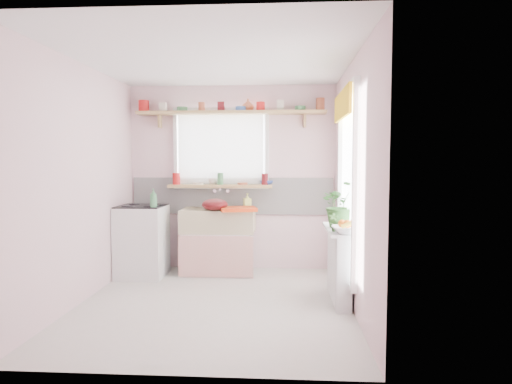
{
  "coord_description": "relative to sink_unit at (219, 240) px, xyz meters",
  "views": [
    {
      "loc": [
        0.72,
        -4.61,
        1.49
      ],
      "look_at": [
        0.39,
        0.55,
        1.13
      ],
      "focal_mm": 32.0,
      "sensor_mm": 36.0,
      "label": 1
    }
  ],
  "objects": [
    {
      "name": "room",
      "position": [
        0.81,
        -0.43,
        0.94
      ],
      "size": [
        3.2,
        3.2,
        3.2
      ],
      "color": "beige",
      "rests_on": "ground"
    },
    {
      "name": "sink_unit",
      "position": [
        0.0,
        0.0,
        0.0
      ],
      "size": [
        0.95,
        0.65,
        1.11
      ],
      "color": "white",
      "rests_on": "ground"
    },
    {
      "name": "cooker",
      "position": [
        -0.95,
        -0.24,
        0.03
      ],
      "size": [
        0.58,
        0.58,
        0.93
      ],
      "color": "white",
      "rests_on": "ground"
    },
    {
      "name": "radiator_ledge",
      "position": [
        1.45,
        -1.09,
        -0.03
      ],
      "size": [
        0.22,
        0.95,
        0.78
      ],
      "color": "white",
      "rests_on": "ground"
    },
    {
      "name": "windowsill",
      "position": [
        -0.0,
        0.19,
        0.71
      ],
      "size": [
        1.4,
        0.22,
        0.04
      ],
      "primitive_type": "cube",
      "color": "tan",
      "rests_on": "room"
    },
    {
      "name": "pine_shelf",
      "position": [
        0.15,
        0.18,
        1.69
      ],
      "size": [
        2.52,
        0.24,
        0.04
      ],
      "primitive_type": "cube",
      "color": "tan",
      "rests_on": "room"
    },
    {
      "name": "shelf_crockery",
      "position": [
        0.13,
        0.18,
        1.76
      ],
      "size": [
        2.47,
        0.11,
        0.12
      ],
      "color": "red",
      "rests_on": "pine_shelf"
    },
    {
      "name": "sill_crockery",
      "position": [
        -0.0,
        0.19,
        0.78
      ],
      "size": [
        1.35,
        0.11,
        0.12
      ],
      "color": "red",
      "rests_on": "windowsill"
    },
    {
      "name": "dish_tray",
      "position": [
        0.28,
        -0.19,
        0.44
      ],
      "size": [
        0.51,
        0.42,
        0.04
      ],
      "primitive_type": "cube",
      "rotation": [
        0.0,
        0.0,
        0.23
      ],
      "color": "#EE4215",
      "rests_on": "sink_unit"
    },
    {
      "name": "colander",
      "position": [
        -0.02,
        -0.17,
        0.49
      ],
      "size": [
        0.36,
        0.36,
        0.15
      ],
      "primitive_type": "ellipsoid",
      "rotation": [
        0.0,
        0.0,
        -0.09
      ],
      "color": "#550E12",
      "rests_on": "sink_unit"
    },
    {
      "name": "jade_plant",
      "position": [
        1.47,
        -1.06,
        0.59
      ],
      "size": [
        0.53,
        0.49,
        0.5
      ],
      "primitive_type": "imported",
      "rotation": [
        0.0,
        0.0,
        0.25
      ],
      "color": "#2F6127",
      "rests_on": "radiator_ledge"
    },
    {
      "name": "fruit_bowl",
      "position": [
        1.48,
        -1.47,
        0.38
      ],
      "size": [
        0.32,
        0.32,
        0.08
      ],
      "primitive_type": "imported",
      "rotation": [
        0.0,
        0.0,
        0.03
      ],
      "color": "silver",
      "rests_on": "radiator_ledge"
    },
    {
      "name": "herb_pot",
      "position": [
        1.36,
        -1.33,
        0.44
      ],
      "size": [
        0.1,
        0.07,
        0.18
      ],
      "primitive_type": "imported",
      "rotation": [
        0.0,
        0.0,
        -0.05
      ],
      "color": "#345D25",
      "rests_on": "radiator_ledge"
    },
    {
      "name": "soap_bottle_sink",
      "position": [
        0.37,
        0.07,
        0.52
      ],
      "size": [
        0.12,
        0.12,
        0.2
      ],
      "primitive_type": "imported",
      "rotation": [
        0.0,
        0.0,
        0.34
      ],
      "color": "#D2E465",
      "rests_on": "sink_unit"
    },
    {
      "name": "sill_cup",
      "position": [
        -0.11,
        0.25,
        0.77
      ],
      "size": [
        0.14,
        0.14,
        0.08
      ],
      "primitive_type": "imported",
      "rotation": [
        0.0,
        0.0,
        -0.43
      ],
      "color": "silver",
      "rests_on": "windowsill"
    },
    {
      "name": "sill_bowl",
      "position": [
        0.62,
        0.25,
        0.76
      ],
      "size": [
        0.21,
        0.21,
        0.06
      ],
      "primitive_type": "imported",
      "rotation": [
        0.0,
        0.0,
        -0.23
      ],
      "color": "#30489D",
      "rests_on": "windowsill"
    },
    {
      "name": "shelf_vase",
      "position": [
        0.37,
        0.24,
        1.79
      ],
      "size": [
        0.21,
        0.21,
        0.17
      ],
      "primitive_type": "imported",
      "rotation": [
        0.0,
        0.0,
        0.42
      ],
      "color": "#B55C37",
      "rests_on": "pine_shelf"
    },
    {
      "name": "cooker_bottle",
      "position": [
        -0.73,
        -0.46,
        0.6
      ],
      "size": [
        0.11,
        0.11,
        0.23
      ],
      "primitive_type": "imported",
      "rotation": [
        0.0,
        0.0,
        0.26
      ],
      "color": "#448854",
      "rests_on": "cooker"
    },
    {
      "name": "fruit",
      "position": [
        1.49,
        -1.46,
        0.44
      ],
      "size": [
        0.2,
        0.14,
        0.1
      ],
      "color": "orange",
      "rests_on": "fruit_bowl"
    }
  ]
}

